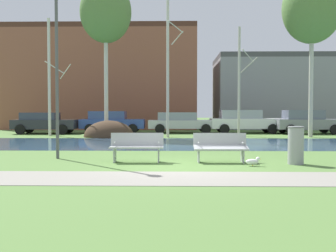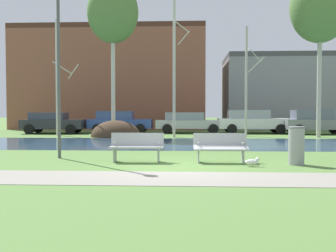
{
  "view_description": "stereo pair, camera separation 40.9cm",
  "coord_description": "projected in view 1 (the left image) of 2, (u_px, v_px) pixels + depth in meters",
  "views": [
    {
      "loc": [
        -0.06,
        -11.41,
        1.57
      ],
      "look_at": [
        -0.32,
        1.04,
        1.08
      ],
      "focal_mm": 44.24,
      "sensor_mm": 36.0,
      "label": 1
    },
    {
      "loc": [
        0.35,
        -11.39,
        1.57
      ],
      "look_at": [
        -0.32,
        1.04,
        1.08
      ],
      "focal_mm": 44.24,
      "sensor_mm": 36.0,
      "label": 2
    }
  ],
  "objects": [
    {
      "name": "parked_suv_fifth_grey",
      "position": [
        307.0,
        121.0,
        26.96
      ],
      "size": [
        4.26,
        2.14,
        1.54
      ],
      "color": "slate",
      "rests_on": "ground"
    },
    {
      "name": "parked_van_nearest_dark",
      "position": [
        44.0,
        122.0,
        27.07
      ],
      "size": [
        4.11,
        2.01,
        1.39
      ],
      "color": "#282B30",
      "rests_on": "ground"
    },
    {
      "name": "seagull",
      "position": [
        253.0,
        161.0,
        11.51
      ],
      "size": [
        0.43,
        0.16,
        0.26
      ],
      "color": "white",
      "rests_on": "ground"
    },
    {
      "name": "streetlamp",
      "position": [
        57.0,
        42.0,
        13.16
      ],
      "size": [
        0.32,
        0.32,
        5.6
      ],
      "color": "#4C4C51",
      "rests_on": "ground"
    },
    {
      "name": "soil_mound",
      "position": [
        109.0,
        137.0,
        23.89
      ],
      "size": [
        2.91,
        2.46,
        1.91
      ],
      "primitive_type": "ellipsoid",
      "color": "#423021",
      "rests_on": "ground"
    },
    {
      "name": "paved_path_strip",
      "position": [
        179.0,
        178.0,
        9.44
      ],
      "size": [
        60.0,
        1.97,
        0.01
      ],
      "primitive_type": "cube",
      "color": "gray",
      "rests_on": "ground"
    },
    {
      "name": "parked_sedan_second_blue",
      "position": [
        111.0,
        121.0,
        27.93
      ],
      "size": [
        4.32,
        2.09,
        1.48
      ],
      "color": "#2D4793",
      "rests_on": "ground"
    },
    {
      "name": "birch_far_left",
      "position": [
        50.0,
        77.0,
        24.96
      ],
      "size": [
        1.47,
        2.29,
        7.08
      ],
      "color": "beige",
      "rests_on": "ground"
    },
    {
      "name": "ground_plane",
      "position": [
        178.0,
        140.0,
        21.45
      ],
      "size": [
        120.0,
        120.0,
        0.0
      ],
      "primitive_type": "plane",
      "color": "#517538"
    },
    {
      "name": "river_band",
      "position": [
        178.0,
        143.0,
        19.23
      ],
      "size": [
        80.0,
        6.92,
        0.01
      ],
      "primitive_type": "cube",
      "color": "#33516B",
      "rests_on": "ground"
    },
    {
      "name": "parked_hatch_third_silver",
      "position": [
        181.0,
        122.0,
        27.79
      ],
      "size": [
        4.6,
        2.0,
        1.4
      ],
      "color": "#B2B5BC",
      "rests_on": "ground"
    },
    {
      "name": "building_grey_warehouse",
      "position": [
        290.0,
        93.0,
        35.27
      ],
      "size": [
        12.54,
        7.07,
        6.05
      ],
      "color": "gray",
      "rests_on": "ground"
    },
    {
      "name": "birch_left",
      "position": [
        106.0,
        13.0,
        24.64
      ],
      "size": [
        3.06,
        3.06,
        9.48
      ],
      "color": "beige",
      "rests_on": "ground"
    },
    {
      "name": "birch_center_right",
      "position": [
        312.0,
        8.0,
        23.44
      ],
      "size": [
        3.36,
        3.36,
        9.42
      ],
      "color": "#BCB7A8",
      "rests_on": "ground"
    },
    {
      "name": "bench_left",
      "position": [
        137.0,
        146.0,
        12.39
      ],
      "size": [
        1.61,
        0.59,
        0.87
      ],
      "color": "#9EA0A3",
      "rests_on": "ground"
    },
    {
      "name": "birch_center_left",
      "position": [
        168.0,
        57.0,
        23.33
      ],
      "size": [
        0.96,
        1.74,
        9.03
      ],
      "color": "beige",
      "rests_on": "ground"
    },
    {
      "name": "parked_wagon_fourth_white",
      "position": [
        244.0,
        121.0,
        27.76
      ],
      "size": [
        4.79,
        2.05,
        1.55
      ],
      "color": "silver",
      "rests_on": "ground"
    },
    {
      "name": "bench_right",
      "position": [
        220.0,
        147.0,
        12.33
      ],
      "size": [
        1.61,
        0.59,
        0.87
      ],
      "color": "#9EA0A3",
      "rests_on": "ground"
    },
    {
      "name": "trash_bin",
      "position": [
        296.0,
        145.0,
        11.91
      ],
      "size": [
        0.48,
        0.48,
        1.09
      ],
      "color": "gray",
      "rests_on": "ground"
    },
    {
      "name": "building_brick_low",
      "position": [
        106.0,
        80.0,
        36.22
      ],
      "size": [
        15.62,
        8.75,
        8.36
      ],
      "color": "brown",
      "rests_on": "ground"
    },
    {
      "name": "birch_center",
      "position": [
        240.0,
        81.0,
        24.54
      ],
      "size": [
        1.13,
        1.89,
        6.48
      ],
      "color": "#BCB7A8",
      "rests_on": "ground"
    }
  ]
}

